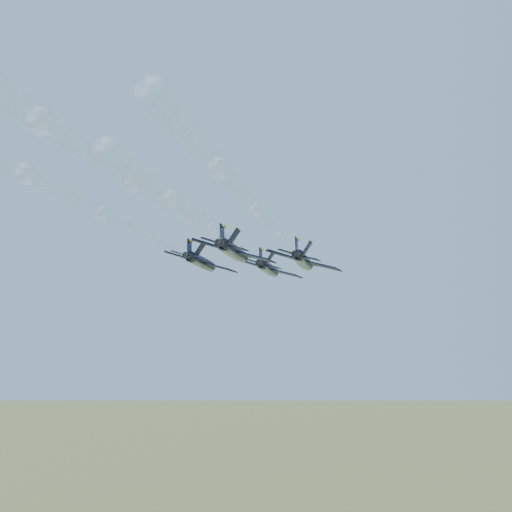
# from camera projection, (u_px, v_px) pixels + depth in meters

# --- Properties ---
(jet_lead) EXTENTS (12.53, 16.77, 4.75)m
(jet_lead) POSITION_uv_depth(u_px,v_px,m) (269.00, 269.00, 128.26)
(jet_lead) COLOR black
(jet_left) EXTENTS (12.53, 16.77, 4.75)m
(jet_left) POSITION_uv_depth(u_px,v_px,m) (202.00, 262.00, 117.25)
(jet_left) COLOR black
(jet_right) EXTENTS (12.53, 16.77, 4.75)m
(jet_right) POSITION_uv_depth(u_px,v_px,m) (304.00, 261.00, 115.23)
(jet_right) COLOR black
(jet_slot) EXTENTS (12.53, 16.77, 4.75)m
(jet_slot) POSITION_uv_depth(u_px,v_px,m) (234.00, 251.00, 102.33)
(jet_slot) COLOR black
(smoke_trail_lead) EXTENTS (9.29, 67.91, 2.56)m
(smoke_trail_lead) POSITION_uv_depth(u_px,v_px,m) (187.00, 225.00, 77.93)
(smoke_trail_lead) COLOR white
(smoke_trail_left) EXTENTS (9.29, 67.91, 2.56)m
(smoke_trail_left) POSITION_uv_depth(u_px,v_px,m) (56.00, 206.00, 66.92)
(smoke_trail_left) COLOR white
(smoke_trail_right) EXTENTS (9.29, 67.91, 2.56)m
(smoke_trail_right) POSITION_uv_depth(u_px,v_px,m) (233.00, 202.00, 64.90)
(smoke_trail_right) COLOR white
(smoke_trail_slot) EXTENTS (9.29, 67.91, 2.56)m
(smoke_trail_slot) POSITION_uv_depth(u_px,v_px,m) (78.00, 169.00, 52.00)
(smoke_trail_slot) COLOR white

